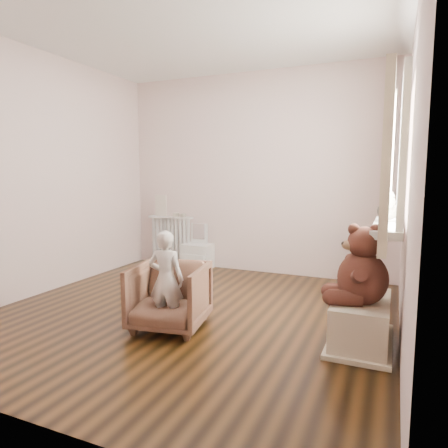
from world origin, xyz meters
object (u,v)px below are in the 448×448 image
at_px(radiator, 171,238).
at_px(teddy_bear, 363,261).
at_px(child, 166,280).
at_px(armchair, 170,296).
at_px(plush_cat, 388,209).
at_px(toy_vanity, 198,248).
at_px(toy_bench, 361,318).

xyz_separation_m(radiator, teddy_bear, (2.73, -1.85, 0.28)).
bearing_deg(radiator, child, -60.01).
bearing_deg(teddy_bear, armchair, 175.35).
height_order(armchair, teddy_bear, teddy_bear).
bearing_deg(plush_cat, toy_vanity, 136.49).
bearing_deg(child, teddy_bear, -179.88).
bearing_deg(toy_bench, plush_cat, 75.07).
relative_size(toy_vanity, plush_cat, 2.23).
height_order(toy_vanity, plush_cat, plush_cat).
bearing_deg(toy_vanity, teddy_bear, -38.48).
height_order(child, toy_bench, child).
distance_m(toy_vanity, teddy_bear, 2.95).
relative_size(teddy_bear, plush_cat, 2.08).
bearing_deg(teddy_bear, plush_cat, 65.09).
height_order(child, teddy_bear, teddy_bear).
distance_m(radiator, toy_vanity, 0.46).
xyz_separation_m(toy_vanity, toy_bench, (2.29, -1.72, -0.08)).
xyz_separation_m(armchair, toy_bench, (1.51, 0.31, -0.08)).
bearing_deg(child, radiator, -69.69).
bearing_deg(toy_bench, teddy_bear, -87.93).
bearing_deg(armchair, child, -99.68).
xyz_separation_m(child, plush_cat, (1.65, 0.89, 0.57)).
bearing_deg(toy_vanity, armchair, -69.13).
relative_size(toy_bench, plush_cat, 2.72).
relative_size(armchair, child, 0.74).
xyz_separation_m(toy_vanity, plush_cat, (2.43, -1.19, 0.72)).
bearing_deg(teddy_bear, child, 177.20).
distance_m(child, teddy_bear, 1.56).
distance_m(toy_bench, teddy_bear, 0.48).
relative_size(radiator, teddy_bear, 1.21).
distance_m(radiator, armchair, 2.40).
bearing_deg(child, plush_cat, -161.43).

